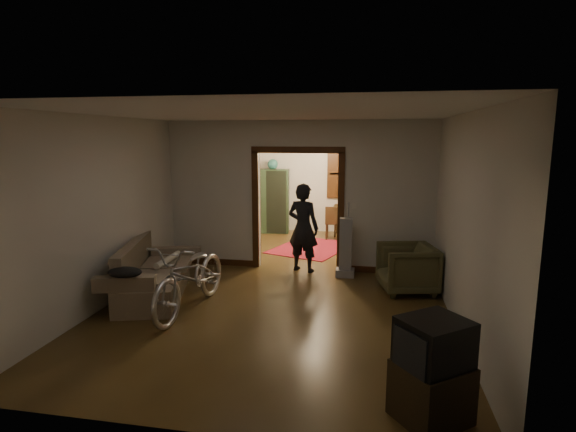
% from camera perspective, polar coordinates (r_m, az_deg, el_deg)
% --- Properties ---
extents(floor, '(5.00, 8.50, 0.01)m').
position_cam_1_polar(floor, '(8.02, 0.39, -8.10)').
color(floor, '#372711').
rests_on(floor, ground).
extents(ceiling, '(5.00, 8.50, 0.01)m').
position_cam_1_polar(ceiling, '(7.63, 0.42, 12.31)').
color(ceiling, white).
rests_on(ceiling, floor).
extents(wall_back, '(5.00, 0.02, 2.80)m').
position_cam_1_polar(wall_back, '(11.88, 3.98, 4.71)').
color(wall_back, beige).
rests_on(wall_back, floor).
extents(wall_left, '(0.02, 8.50, 2.80)m').
position_cam_1_polar(wall_left, '(8.50, -16.45, 2.20)').
color(wall_left, beige).
rests_on(wall_left, floor).
extents(wall_right, '(0.02, 8.50, 2.80)m').
position_cam_1_polar(wall_right, '(7.68, 19.11, 1.27)').
color(wall_right, beige).
rests_on(wall_right, floor).
extents(partition_wall, '(5.00, 0.14, 2.80)m').
position_cam_1_polar(partition_wall, '(8.43, 1.29, 2.56)').
color(partition_wall, beige).
rests_on(partition_wall, floor).
extents(door_casing, '(1.74, 0.20, 2.32)m').
position_cam_1_polar(door_casing, '(8.48, 1.28, 0.55)').
color(door_casing, '#371E0C').
rests_on(door_casing, floor).
extents(far_window, '(0.98, 0.06, 1.28)m').
position_cam_1_polar(far_window, '(11.77, 7.37, 5.33)').
color(far_window, black).
rests_on(far_window, wall_back).
extents(chandelier, '(0.24, 0.24, 0.24)m').
position_cam_1_polar(chandelier, '(10.10, 2.91, 9.18)').
color(chandelier, '#FFE0A5').
rests_on(chandelier, ceiling).
extents(light_switch, '(0.08, 0.01, 0.12)m').
position_cam_1_polar(light_switch, '(8.28, 8.40, 1.27)').
color(light_switch, silver).
rests_on(light_switch, partition_wall).
extents(sofa, '(1.30, 2.02, 0.86)m').
position_cam_1_polar(sofa, '(7.39, -16.68, -6.65)').
color(sofa, brown).
rests_on(sofa, floor).
extents(rolled_paper, '(0.10, 0.81, 0.10)m').
position_cam_1_polar(rolled_paper, '(7.58, -15.01, -5.36)').
color(rolled_paper, beige).
rests_on(rolled_paper, sofa).
extents(jacket, '(0.47, 0.35, 0.14)m').
position_cam_1_polar(jacket, '(6.53, -20.02, -6.73)').
color(jacket, black).
rests_on(jacket, sofa).
extents(bicycle, '(0.88, 2.05, 1.05)m').
position_cam_1_polar(bicycle, '(6.66, -12.19, -7.42)').
color(bicycle, silver).
rests_on(bicycle, floor).
extents(armchair, '(1.02, 1.01, 0.78)m').
position_cam_1_polar(armchair, '(7.58, 14.85, -6.43)').
color(armchair, '#4B492A').
rests_on(armchair, floor).
extents(tv_stand, '(0.78, 0.77, 0.53)m').
position_cam_1_polar(tv_stand, '(4.46, 17.73, -20.49)').
color(tv_stand, black).
rests_on(tv_stand, floor).
extents(crt_tv, '(0.73, 0.72, 0.47)m').
position_cam_1_polar(crt_tv, '(4.26, 18.06, -15.35)').
color(crt_tv, black).
rests_on(crt_tv, tv_stand).
extents(vacuum, '(0.36, 0.30, 1.08)m').
position_cam_1_polar(vacuum, '(8.14, 7.33, -3.96)').
color(vacuum, gray).
rests_on(vacuum, floor).
extents(person, '(0.70, 0.56, 1.66)m').
position_cam_1_polar(person, '(8.34, 1.94, -1.50)').
color(person, black).
rests_on(person, floor).
extents(oriental_rug, '(1.98, 2.26, 0.01)m').
position_cam_1_polar(oriental_rug, '(10.24, 3.00, -4.06)').
color(oriental_rug, maroon).
rests_on(oriental_rug, floor).
extents(locker, '(0.88, 0.55, 1.66)m').
position_cam_1_polar(locker, '(11.80, -1.93, 1.91)').
color(locker, '#233822').
rests_on(locker, floor).
extents(globe, '(0.27, 0.27, 0.27)m').
position_cam_1_polar(globe, '(11.70, -1.96, 7.29)').
color(globe, '#1E5972').
rests_on(globe, locker).
extents(desk, '(1.07, 0.66, 0.76)m').
position_cam_1_polar(desk, '(11.52, 8.40, -0.66)').
color(desk, black).
rests_on(desk, floor).
extents(desk_chair, '(0.40, 0.40, 0.83)m').
position_cam_1_polar(desk_chair, '(11.09, 5.79, -0.85)').
color(desk_chair, black).
rests_on(desk_chair, floor).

